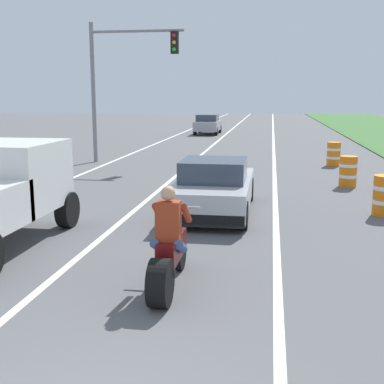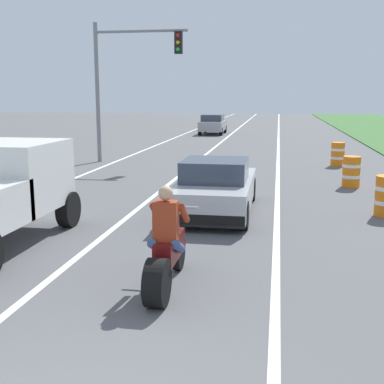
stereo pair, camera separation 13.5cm
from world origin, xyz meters
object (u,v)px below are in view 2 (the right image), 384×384
(motorcycle_with_rider, at_px, (166,253))
(distant_car_far_ahead, at_px, (213,124))
(traffic_light_mast_near, at_px, (124,71))
(sports_car_silver, at_px, (216,188))
(construction_barrel_mid, at_px, (351,172))
(construction_barrel_far, at_px, (338,154))

(motorcycle_with_rider, bearing_deg, distant_car_far_ahead, 96.12)
(traffic_light_mast_near, xyz_separation_m, distant_car_far_ahead, (1.67, 17.15, -3.19))
(sports_car_silver, height_order, distant_car_far_ahead, distant_car_far_ahead)
(construction_barrel_mid, height_order, distant_car_far_ahead, distant_car_far_ahead)
(construction_barrel_mid, bearing_deg, sports_car_silver, -131.88)
(motorcycle_with_rider, bearing_deg, construction_barrel_far, 74.34)
(sports_car_silver, relative_size, distant_car_far_ahead, 1.08)
(construction_barrel_far, bearing_deg, motorcycle_with_rider, -105.66)
(motorcycle_with_rider, height_order, construction_barrel_far, motorcycle_with_rider)
(sports_car_silver, distance_m, distant_car_far_ahead, 26.44)
(motorcycle_with_rider, distance_m, construction_barrel_mid, 10.40)
(sports_car_silver, xyz_separation_m, construction_barrel_mid, (3.88, 4.33, -0.13))
(sports_car_silver, relative_size, traffic_light_mast_near, 0.72)
(sports_car_silver, relative_size, construction_barrel_far, 4.30)
(traffic_light_mast_near, bearing_deg, construction_barrel_mid, -27.69)
(traffic_light_mast_near, bearing_deg, sports_car_silver, -60.46)
(construction_barrel_far, height_order, distant_car_far_ahead, distant_car_far_ahead)
(sports_car_silver, bearing_deg, construction_barrel_mid, 48.12)
(traffic_light_mast_near, xyz_separation_m, construction_barrel_mid, (9.02, -4.73, -3.46))
(construction_barrel_mid, distance_m, construction_barrel_far, 5.02)
(construction_barrel_mid, bearing_deg, traffic_light_mast_near, 152.31)
(distant_car_far_ahead, bearing_deg, sports_car_silver, -82.46)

